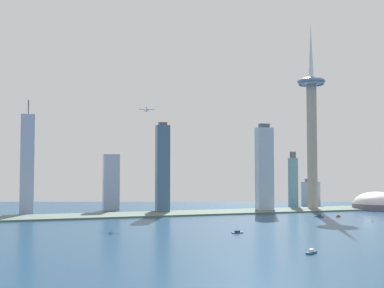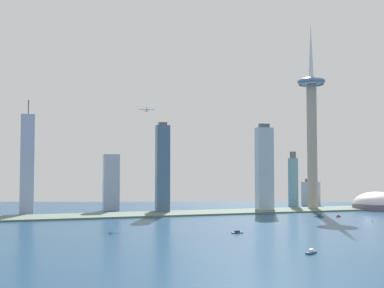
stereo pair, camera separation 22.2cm
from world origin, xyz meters
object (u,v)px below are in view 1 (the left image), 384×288
(stadium_dome, at_px, (377,204))
(channel_buoy_0, at_px, (373,221))
(skyscraper_1, at_px, (162,187))
(airplane, at_px, (147,110))
(skyscraper_2, at_px, (293,181))
(skyscraper_5, at_px, (111,182))
(skyscraper_3, at_px, (27,164))
(boat_4, at_px, (311,252))
(observation_tower, at_px, (312,117))
(skyscraper_4, at_px, (311,193))
(boat_3, at_px, (319,216))
(skyscraper_0, at_px, (264,169))
(skyscraper_6, at_px, (163,168))
(boat_0, at_px, (237,232))
(boat_2, at_px, (338,216))

(stadium_dome, height_order, channel_buoy_0, stadium_dome)
(skyscraper_1, distance_m, airplane, 149.15)
(skyscraper_2, height_order, skyscraper_5, skyscraper_2)
(skyscraper_3, relative_size, boat_4, 13.49)
(skyscraper_5, height_order, airplane, airplane)
(observation_tower, height_order, skyscraper_5, observation_tower)
(skyscraper_4, bearing_deg, channel_buoy_0, -104.42)
(boat_3, bearing_deg, skyscraper_0, -37.94)
(skyscraper_5, bearing_deg, skyscraper_6, -47.41)
(boat_0, bearing_deg, channel_buoy_0, -167.12)
(skyscraper_5, xyz_separation_m, boat_2, (301.19, -207.78, -45.64))
(skyscraper_1, bearing_deg, skyscraper_6, -102.06)
(skyscraper_1, height_order, channel_buoy_0, skyscraper_1)
(skyscraper_3, xyz_separation_m, boat_0, (227.14, -294.00, -75.71))
(skyscraper_3, bearing_deg, skyscraper_6, -12.63)
(stadium_dome, bearing_deg, skyscraper_1, 168.56)
(skyscraper_0, distance_m, boat_0, 283.48)
(skyscraper_0, relative_size, skyscraper_1, 1.69)
(skyscraper_2, distance_m, boat_3, 180.35)
(skyscraper_2, height_order, skyscraper_6, skyscraper_6)
(skyscraper_0, height_order, skyscraper_5, skyscraper_0)
(skyscraper_4, xyz_separation_m, airplane, (-339.54, -114.77, 132.27))
(skyscraper_1, bearing_deg, observation_tower, -9.93)
(skyscraper_6, relative_size, boat_2, 13.74)
(skyscraper_1, xyz_separation_m, boat_2, (223.85, -162.84, -37.97))
(skyscraper_5, bearing_deg, channel_buoy_0, -42.19)
(skyscraper_3, bearing_deg, boat_0, -52.31)
(boat_0, xyz_separation_m, airplane, (-59.66, 197.47, 154.66))
(airplane, bearing_deg, skyscraper_3, -112.95)
(skyscraper_2, bearing_deg, skyscraper_5, 174.17)
(boat_2, distance_m, boat_4, 317.70)
(skyscraper_3, bearing_deg, channel_buoy_0, -29.28)
(boat_4, bearing_deg, airplane, -112.22)
(skyscraper_2, relative_size, boat_2, 9.66)
(skyscraper_1, distance_m, skyscraper_6, 44.84)
(observation_tower, xyz_separation_m, stadium_dome, (107.84, -28.77, -150.25))
(boat_2, bearing_deg, skyscraper_1, 109.07)
(skyscraper_6, height_order, boat_2, skyscraper_6)
(skyscraper_0, xyz_separation_m, skyscraper_3, (-372.89, 60.83, 6.77))
(channel_buoy_0, distance_m, airplane, 346.51)
(skyscraper_1, distance_m, skyscraper_2, 248.59)
(skyscraper_0, distance_m, skyscraper_1, 171.94)
(skyscraper_0, bearing_deg, skyscraper_2, 34.40)
(boat_0, height_order, boat_2, boat_0)
(observation_tower, relative_size, airplane, 12.43)
(skyscraper_2, bearing_deg, skyscraper_6, -170.32)
(stadium_dome, relative_size, skyscraper_3, 0.46)
(boat_4, bearing_deg, skyscraper_1, -120.46)
(stadium_dome, distance_m, skyscraper_3, 582.93)
(skyscraper_6, height_order, boat_3, skyscraper_6)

